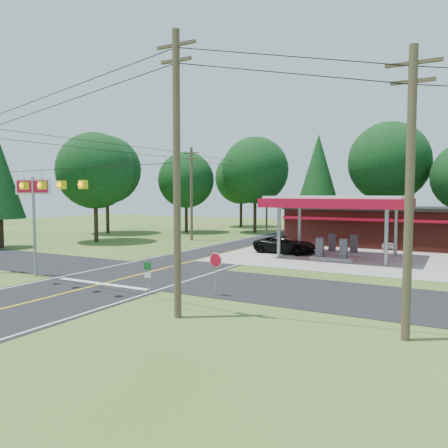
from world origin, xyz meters
The scene contains 17 objects.
ground centered at (0.00, 0.00, 0.00)m, with size 120.00×120.00×0.00m, color #395C20.
main_highway centered at (0.00, 0.00, 0.01)m, with size 8.00×120.00×0.02m, color black.
cross_road centered at (0.00, 0.00, 0.01)m, with size 70.00×7.00×0.02m, color black.
lane_center_yellow centered at (0.00, 0.00, 0.03)m, with size 0.15×110.00×0.00m, color yellow.
gas_canopy centered at (9.00, 13.00, 4.27)m, with size 10.60×7.40×4.88m.
convenience_store centered at (10.00, 22.98, 1.92)m, with size 16.40×7.55×3.80m.
utility_pole_near_right centered at (7.50, -7.00, 5.96)m, with size 1.80×0.30×11.50m.
utility_pole_far_left centered at (-8.00, 18.00, 5.20)m, with size 1.80×0.30×10.00m.
utility_pole_right_b centered at (16.00, -5.50, 5.20)m, with size 1.80×0.30×10.00m.
utility_pole_north centered at (-6.50, 35.00, 4.75)m, with size 0.30×0.30×9.50m.
overhead_beacons centered at (-1.00, -6.00, 6.21)m, with size 17.04×2.04×1.03m.
treeline_backdrop centered at (0.82, 24.01, 7.49)m, with size 70.27×51.59×13.30m.
suv_car centered at (4.50, 13.26, 0.74)m, with size 5.29×5.29×1.47m, color black.
sedan_car centered at (12.00, 21.00, 0.60)m, with size 3.51×3.51×1.19m, color white.
big_stop_sign centered at (-5.23, -3.86, 4.43)m, with size 2.13×0.89×6.07m.
octagonal_stop_sign centered at (7.00, -3.01, 1.62)m, with size 0.76×0.18×2.19m.
route_sign_post centered at (3.80, -4.30, 1.10)m, with size 0.38×0.12×1.88m.
Camera 1 is at (17.58, -21.50, 5.07)m, focal length 35.00 mm.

